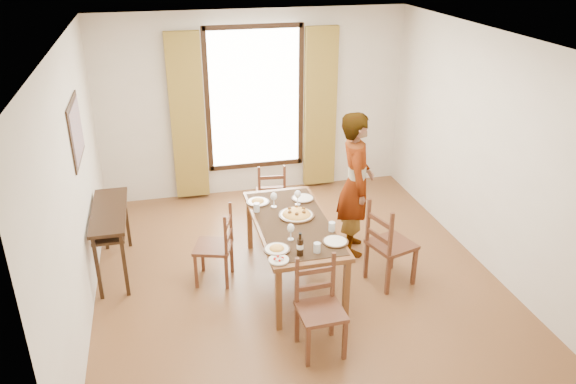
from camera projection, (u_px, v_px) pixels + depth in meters
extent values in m
plane|color=#4B2F17|center=(296.00, 275.00, 6.55)|extent=(5.00, 5.00, 0.00)
cube|color=beige|center=(254.00, 105.00, 8.19)|extent=(4.50, 0.10, 2.70)
cube|color=beige|center=(388.00, 306.00, 3.78)|extent=(4.50, 0.10, 2.70)
cube|color=beige|center=(75.00, 189.00, 5.51)|extent=(0.10, 5.00, 2.70)
cube|color=beige|center=(485.00, 151.00, 6.46)|extent=(0.10, 5.00, 2.70)
cube|color=white|center=(297.00, 37.00, 5.41)|extent=(4.50, 5.00, 0.04)
cube|color=white|center=(255.00, 99.00, 8.12)|extent=(1.30, 0.04, 2.00)
cube|color=olive|center=(188.00, 118.00, 7.95)|extent=(0.48, 0.10, 2.40)
cube|color=olive|center=(320.00, 109.00, 8.36)|extent=(0.48, 0.10, 2.40)
cube|color=black|center=(76.00, 131.00, 5.87)|extent=(0.02, 0.86, 0.66)
cube|color=#C75525|center=(77.00, 131.00, 5.88)|extent=(0.01, 0.76, 0.56)
cube|color=black|center=(109.00, 211.00, 6.33)|extent=(0.38, 1.20, 0.04)
cube|color=black|center=(110.00, 221.00, 6.38)|extent=(0.34, 1.10, 0.03)
cube|color=black|center=(98.00, 269.00, 5.98)|extent=(0.04, 0.04, 0.76)
cube|color=black|center=(104.00, 222.00, 6.95)|extent=(0.04, 0.04, 0.76)
cube|color=black|center=(125.00, 265.00, 6.04)|extent=(0.04, 0.04, 0.76)
cube|color=black|center=(127.00, 219.00, 7.01)|extent=(0.04, 0.04, 0.76)
cube|color=brown|center=(293.00, 224.00, 6.17)|extent=(0.82, 1.78, 0.05)
cube|color=black|center=(293.00, 222.00, 6.16)|extent=(0.75, 1.64, 0.01)
cube|color=brown|center=(279.00, 300.00, 5.52)|extent=(0.06, 0.06, 0.70)
cube|color=brown|center=(250.00, 223.00, 6.99)|extent=(0.06, 0.06, 0.70)
cube|color=brown|center=(346.00, 290.00, 5.67)|extent=(0.06, 0.06, 0.70)
cube|color=brown|center=(304.00, 217.00, 7.13)|extent=(0.06, 0.06, 0.70)
cube|color=#532E1B|center=(213.00, 247.00, 6.29)|extent=(0.51, 0.51, 0.04)
cube|color=#532E1B|center=(202.00, 255.00, 6.55)|extent=(0.04, 0.04, 0.43)
cube|color=#532E1B|center=(232.00, 256.00, 6.53)|extent=(0.04, 0.04, 0.43)
cube|color=#532E1B|center=(196.00, 271.00, 6.24)|extent=(0.04, 0.04, 0.43)
cube|color=#532E1B|center=(227.00, 272.00, 6.22)|extent=(0.04, 0.04, 0.43)
cube|color=#532E1B|center=(231.00, 221.00, 6.34)|extent=(0.03, 0.03, 0.48)
cube|color=#532E1B|center=(225.00, 236.00, 6.02)|extent=(0.03, 0.03, 0.48)
cube|color=#532E1B|center=(229.00, 236.00, 6.22)|extent=(0.13, 0.34, 0.05)
cube|color=#532E1B|center=(228.00, 223.00, 6.15)|extent=(0.13, 0.34, 0.05)
cube|color=#532E1B|center=(271.00, 193.00, 7.63)|extent=(0.43, 0.43, 0.04)
cube|color=#532E1B|center=(282.00, 201.00, 7.88)|extent=(0.04, 0.04, 0.42)
cube|color=#532E1B|center=(284.00, 212.00, 7.58)|extent=(0.04, 0.04, 0.42)
cube|color=#532E1B|center=(258.00, 202.00, 7.85)|extent=(0.04, 0.04, 0.42)
cube|color=#532E1B|center=(260.00, 213.00, 7.55)|extent=(0.04, 0.04, 0.42)
cube|color=#532E1B|center=(284.00, 182.00, 7.39)|extent=(0.03, 0.03, 0.46)
cube|color=#532E1B|center=(259.00, 183.00, 7.35)|extent=(0.03, 0.03, 0.46)
cube|color=#532E1B|center=(272.00, 189.00, 7.41)|extent=(0.33, 0.06, 0.05)
cube|color=#532E1B|center=(272.00, 178.00, 7.34)|extent=(0.33, 0.06, 0.05)
cube|color=#532E1B|center=(321.00, 312.00, 5.20)|extent=(0.43, 0.43, 0.04)
cube|color=#532E1B|center=(308.00, 346.00, 5.09)|extent=(0.04, 0.04, 0.45)
cube|color=#532E1B|center=(297.00, 323.00, 5.40)|extent=(0.04, 0.04, 0.45)
cube|color=#532E1B|center=(345.00, 339.00, 5.18)|extent=(0.04, 0.04, 0.45)
cube|color=#532E1B|center=(332.00, 316.00, 5.49)|extent=(0.04, 0.04, 0.45)
cube|color=#532E1B|center=(297.00, 281.00, 5.21)|extent=(0.04, 0.04, 0.49)
cube|color=#532E1B|center=(333.00, 275.00, 5.30)|extent=(0.04, 0.04, 0.49)
cube|color=#532E1B|center=(315.00, 287.00, 5.30)|extent=(0.36, 0.04, 0.05)
cube|color=#532E1B|center=(315.00, 271.00, 5.22)|extent=(0.36, 0.04, 0.05)
cube|color=#532E1B|center=(392.00, 244.00, 6.25)|extent=(0.56, 0.56, 0.04)
cube|color=#532E1B|center=(414.00, 266.00, 6.29)|extent=(0.04, 0.04, 0.48)
cube|color=#532E1B|center=(388.00, 276.00, 6.11)|extent=(0.04, 0.04, 0.48)
cube|color=#532E1B|center=(392.00, 251.00, 6.59)|extent=(0.04, 0.04, 0.48)
cube|color=#532E1B|center=(366.00, 260.00, 6.41)|extent=(0.04, 0.04, 0.48)
cube|color=#532E1B|center=(391.00, 235.00, 5.90)|extent=(0.04, 0.04, 0.53)
cube|color=#532E1B|center=(368.00, 221.00, 6.19)|extent=(0.04, 0.04, 0.53)
cube|color=#532E1B|center=(378.00, 237.00, 6.09)|extent=(0.14, 0.37, 0.05)
cube|color=#532E1B|center=(380.00, 221.00, 6.01)|extent=(0.14, 0.37, 0.05)
imported|color=gray|center=(356.00, 184.00, 6.72)|extent=(0.86, 0.75, 1.79)
cylinder|color=silver|center=(332.00, 227.00, 5.94)|extent=(0.07, 0.07, 0.10)
cylinder|color=silver|center=(257.00, 207.00, 6.36)|extent=(0.07, 0.07, 0.10)
cylinder|color=silver|center=(317.00, 248.00, 5.54)|extent=(0.07, 0.07, 0.10)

